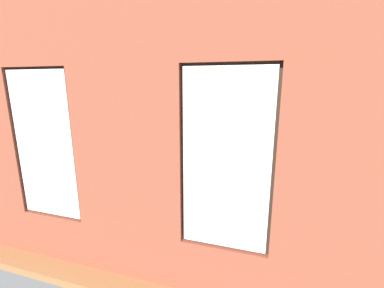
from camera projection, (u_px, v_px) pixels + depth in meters
name	position (u px, v px, depth m)	size (l,w,h in m)	color
ground_plane	(195.00, 192.00, 5.78)	(6.47, 6.17, 0.10)	#99663D
brick_wall_with_windows	(127.00, 149.00, 2.88)	(5.87, 0.30, 3.29)	brown
white_wall_right	(76.00, 114.00, 6.05)	(0.10, 5.17, 3.29)	white
couch_by_window	(134.00, 220.00, 3.89)	(1.93, 0.87, 0.80)	black
couch_left	(309.00, 207.00, 4.31)	(0.88, 2.05, 0.80)	black
coffee_table	(206.00, 172.00, 5.89)	(1.21, 0.76, 0.42)	olive
cup_ceramic	(208.00, 170.00, 5.73)	(0.09, 0.09, 0.10)	silver
candle_jar	(200.00, 166.00, 6.00)	(0.08, 0.08, 0.11)	#B7333D
remote_gray	(221.00, 169.00, 5.90)	(0.05, 0.17, 0.02)	#59595B
media_console	(85.00, 176.00, 6.04)	(1.20, 0.42, 0.46)	black
tv_flatscreen	(82.00, 153.00, 5.91)	(0.95, 0.20, 0.64)	black
potted_plant_corner_far_left	(342.00, 227.00, 2.89)	(1.07, 1.08, 1.44)	gray
potted_plant_corner_near_left	(304.00, 143.00, 6.82)	(0.72, 0.82, 1.36)	beige
potted_plant_foreground_right	(145.00, 134.00, 8.14)	(0.71, 0.91, 1.35)	#9E5638
potted_plant_between_couches	(229.00, 197.00, 3.38)	(1.09, 1.06, 1.42)	#47423D
potted_plant_near_tv	(69.00, 180.00, 4.82)	(0.59, 0.59, 0.87)	#9E5638
potted_plant_mid_room_small	(252.00, 169.00, 5.98)	(0.37, 0.37, 0.64)	brown
potted_plant_by_left_couch	(282.00, 175.00, 5.79)	(0.36, 0.36, 0.48)	beige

